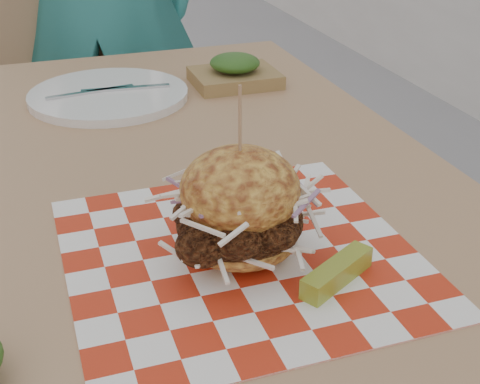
{
  "coord_description": "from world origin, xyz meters",
  "views": [
    {
      "loc": [
        0.02,
        -0.63,
        1.14
      ],
      "look_at": [
        0.21,
        -0.07,
        0.82
      ],
      "focal_mm": 50.0,
      "sensor_mm": 36.0,
      "label": 1
    }
  ],
  "objects": [
    {
      "name": "pickle_spear",
      "position": [
        0.29,
        -0.15,
        0.76
      ],
      "size": [
        0.09,
        0.07,
        0.02
      ],
      "primitive_type": "cube",
      "rotation": [
        0.0,
        0.0,
        0.52
      ],
      "color": "#9AA630",
      "rests_on": "paper_liner"
    },
    {
      "name": "patio_chair",
      "position": [
        0.13,
        1.15,
        0.55
      ],
      "size": [
        0.52,
        0.53,
        0.95
      ],
      "rotation": [
        0.0,
        0.0,
        0.29
      ],
      "color": "#A5805B",
      "rests_on": "ground"
    },
    {
      "name": "kraft_tray",
      "position": [
        0.39,
        0.47,
        0.77
      ],
      "size": [
        0.15,
        0.12,
        0.06
      ],
      "color": "olive",
      "rests_on": "patio_table"
    },
    {
      "name": "paper_liner",
      "position": [
        0.21,
        -0.07,
        0.75
      ],
      "size": [
        0.36,
        0.36,
        0.0
      ],
      "primitive_type": "cube",
      "color": "red",
      "rests_on": "patio_table"
    },
    {
      "name": "patio_table",
      "position": [
        0.16,
        0.13,
        0.67
      ],
      "size": [
        0.8,
        1.2,
        0.75
      ],
      "color": "#A5805B",
      "rests_on": "ground"
    },
    {
      "name": "sandwich",
      "position": [
        0.21,
        -0.07,
        0.8
      ],
      "size": [
        0.16,
        0.16,
        0.19
      ],
      "color": "gold",
      "rests_on": "paper_liner"
    },
    {
      "name": "place_setting",
      "position": [
        0.16,
        0.46,
        0.76
      ],
      "size": [
        0.27,
        0.27,
        0.02
      ],
      "color": "white",
      "rests_on": "patio_table"
    }
  ]
}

